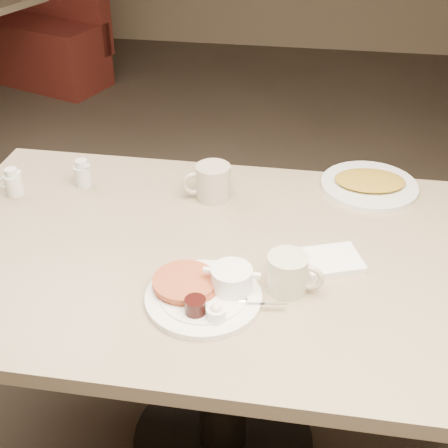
# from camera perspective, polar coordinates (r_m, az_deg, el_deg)

# --- Properties ---
(diner_table) EXTENTS (1.50, 0.90, 0.75)m
(diner_table) POSITION_cam_1_polar(r_m,az_deg,el_deg) (1.61, -0.12, -7.52)
(diner_table) COLOR tan
(diner_table) RESTS_ON ground
(main_plate) EXTENTS (0.32, 0.26, 0.07)m
(main_plate) POSITION_cam_1_polar(r_m,az_deg,el_deg) (1.35, -1.66, -6.24)
(main_plate) COLOR white
(main_plate) RESTS_ON diner_table
(coffee_mug_near) EXTENTS (0.14, 0.10, 0.09)m
(coffee_mug_near) POSITION_cam_1_polar(r_m,az_deg,el_deg) (1.37, 6.08, -4.57)
(coffee_mug_near) COLOR beige
(coffee_mug_near) RESTS_ON diner_table
(napkin) EXTENTS (0.17, 0.15, 0.02)m
(napkin) POSITION_cam_1_polar(r_m,az_deg,el_deg) (1.48, 9.99, -3.40)
(napkin) COLOR white
(napkin) RESTS_ON diner_table
(coffee_mug_far) EXTENTS (0.15, 0.12, 0.10)m
(coffee_mug_far) POSITION_cam_1_polar(r_m,az_deg,el_deg) (1.69, -1.16, 3.93)
(coffee_mug_far) COLOR #B7AB98
(coffee_mug_far) RESTS_ON diner_table
(creamer_left) EXTENTS (0.07, 0.06, 0.08)m
(creamer_left) POSITION_cam_1_polar(r_m,az_deg,el_deg) (1.81, -19.14, 3.67)
(creamer_left) COLOR white
(creamer_left) RESTS_ON diner_table
(creamer_right) EXTENTS (0.06, 0.06, 0.08)m
(creamer_right) POSITION_cam_1_polar(r_m,az_deg,el_deg) (1.80, -13.10, 4.59)
(creamer_right) COLOR silver
(creamer_right) RESTS_ON diner_table
(hash_plate) EXTENTS (0.30, 0.30, 0.04)m
(hash_plate) POSITION_cam_1_polar(r_m,az_deg,el_deg) (1.80, 13.45, 3.68)
(hash_plate) COLOR silver
(hash_plate) RESTS_ON diner_table
(booth_back_left) EXTENTS (1.51, 1.63, 1.12)m
(booth_back_left) POSITION_cam_1_polar(r_m,az_deg,el_deg) (4.75, -18.10, 17.26)
(booth_back_left) COLOR maroon
(booth_back_left) RESTS_ON ground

